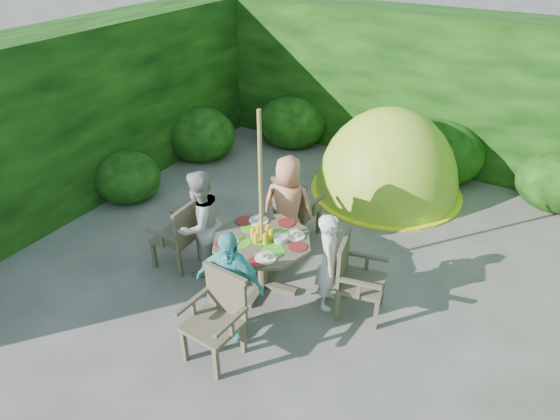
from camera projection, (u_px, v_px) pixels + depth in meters
The scene contains 13 objects.
ground at pixel (312, 269), 6.25m from camera, with size 60.00×60.00×0.00m, color #4D4A44.
hedge_enclosure at pixel (362, 140), 6.59m from camera, with size 9.00×9.00×2.50m.
patio_table at pixel (262, 247), 5.68m from camera, with size 1.32×1.32×0.81m.
parasol_pole at pixel (261, 207), 5.41m from camera, with size 0.04×0.04×2.20m, color olive.
garden_chair_right at pixel (355, 276), 5.37m from camera, with size 0.57×0.62×0.89m.
garden_chair_left at pixel (180, 234), 6.09m from camera, with size 0.49×0.54×0.86m.
garden_chair_back at pixel (295, 208), 6.61m from camera, with size 0.56×0.50×0.89m.
garden_chair_front at pixel (218, 315), 4.85m from camera, with size 0.57×0.51×0.89m.
child_right at pixel (329, 261), 5.41m from camera, with size 0.43×0.28×1.17m, color silver.
child_left at pixel (200, 224), 5.89m from camera, with size 0.66×0.51×1.35m, color #999B95.
child_back at pixel (288, 206), 6.27m from camera, with size 0.65×0.42×1.33m, color #DC845A.
child_front at pixel (230, 284), 5.02m from camera, with size 0.73×0.31×1.25m, color #50BBBB.
dome_tent at pixel (385, 191), 7.98m from camera, with size 2.45×2.45×2.72m.
Camera 1 is at (2.20, -4.48, 3.86)m, focal length 32.00 mm.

